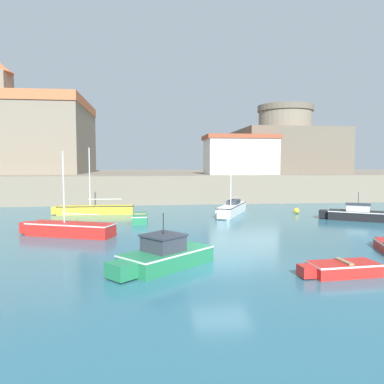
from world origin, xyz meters
TOP-DOWN VIEW (x-y plane):
  - ground_plane at (0.00, 0.00)m, footprint 200.00×200.00m
  - quay_seawall at (0.00, 43.49)m, footprint 120.00×40.00m
  - sailboat_white_1 at (4.00, 15.66)m, footprint 3.86×6.50m
  - sailboat_red_2 at (-7.99, 7.34)m, footprint 6.04×3.32m
  - motorboat_black_3 at (12.99, 11.18)m, footprint 5.31×3.88m
  - dinghy_green_4 at (-3.77, 12.23)m, footprint 1.08×3.28m
  - dinghy_red_6 at (4.31, -2.22)m, footprint 3.25×1.39m
  - sailboat_yellow_8 at (-7.78, 17.11)m, footprint 6.91×1.25m
  - motorboat_green_9 at (-2.54, -0.25)m, footprint 4.61×4.30m
  - mooring_buoy at (9.78, 15.52)m, footprint 0.49×0.49m
  - church at (-16.84, 37.12)m, footprint 13.54×16.66m
  - fortress at (16.00, 35.28)m, footprint 13.31×13.31m
  - harbor_shed_near_wharf at (8.00, 28.94)m, footprint 8.70×5.53m

SIDE VIEW (x-z plane):
  - ground_plane at x=0.00m, z-range 0.00..0.00m
  - mooring_buoy at x=9.78m, z-range 0.00..0.49m
  - dinghy_red_6 at x=4.31m, z-range -0.01..0.58m
  - dinghy_green_4 at x=-3.77m, z-range -0.01..0.66m
  - sailboat_yellow_8 at x=-7.78m, z-range -2.44..3.29m
  - sailboat_red_2 at x=-7.99m, z-range -2.12..3.00m
  - motorboat_black_3 at x=12.99m, z-range -0.61..1.56m
  - sailboat_white_1 at x=4.00m, z-range -1.91..2.91m
  - motorboat_green_9 at x=-2.54m, z-range -0.65..1.66m
  - quay_seawall at x=0.00m, z-range 0.00..3.07m
  - harbor_shed_near_wharf at x=8.00m, z-range 3.09..7.80m
  - fortress at x=16.00m, z-range 1.94..11.28m
  - church at x=-16.84m, z-range 1.00..15.75m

